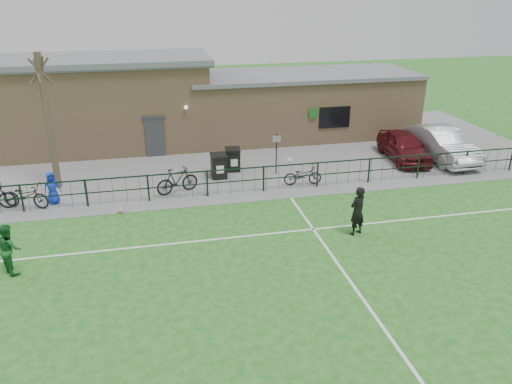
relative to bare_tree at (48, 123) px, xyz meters
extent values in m
plane|color=#1E5D1B|center=(8.00, -10.50, -3.00)|extent=(90.00, 90.00, 0.00)
cube|color=slate|center=(8.00, 3.00, -2.99)|extent=(34.00, 13.00, 0.02)
cube|color=white|center=(8.00, -2.70, -3.00)|extent=(28.00, 0.10, 0.01)
cube|color=white|center=(8.00, -6.50, -3.00)|extent=(28.00, 0.10, 0.01)
cube|color=white|center=(10.00, -10.50, -3.00)|extent=(0.10, 16.00, 0.01)
cube|color=black|center=(8.00, -2.50, -2.40)|extent=(28.00, 0.10, 1.20)
cylinder|color=#46392A|center=(0.00, 0.00, 0.00)|extent=(0.30, 0.30, 6.00)
cube|color=black|center=(7.32, -0.35, -2.45)|extent=(0.70, 0.80, 1.06)
cube|color=black|center=(8.13, 0.47, -2.46)|extent=(0.76, 0.84, 1.03)
cylinder|color=black|center=(10.10, -0.46, -1.98)|extent=(0.06, 0.06, 2.00)
imported|color=#4A0D13|center=(17.12, 0.15, -2.25)|extent=(2.14, 4.45, 1.46)
imported|color=#A9ABB1|center=(19.06, -0.21, -2.15)|extent=(1.95, 5.12, 1.67)
imported|color=black|center=(-0.94, -2.10, -2.46)|extent=(2.11, 1.39, 1.05)
imported|color=black|center=(5.26, -1.86, -2.40)|extent=(2.00, 1.14, 1.16)
imported|color=black|center=(10.93, -2.11, -2.52)|extent=(1.78, 0.74, 0.91)
imported|color=#1435C2|center=(0.08, -1.89, -2.28)|extent=(0.80, 0.67, 1.40)
imported|color=black|center=(11.41, -7.18, -2.06)|extent=(0.81, 0.69, 1.88)
sphere|color=white|center=(9.80, -3.71, -1.17)|extent=(0.22, 0.22, 0.22)
imported|color=#195A27|center=(-0.40, -7.26, -2.16)|extent=(0.96, 1.02, 1.67)
sphere|color=silver|center=(2.83, -3.44, -2.88)|extent=(0.24, 0.24, 0.24)
cube|color=tan|center=(8.00, 6.00, -1.25)|extent=(24.00, 5.00, 3.50)
cube|color=tan|center=(1.76, 6.00, 1.10)|extent=(11.52, 5.00, 1.20)
cube|color=slate|center=(1.76, 6.00, 1.82)|extent=(12.02, 5.40, 0.28)
cube|color=slate|center=(13.28, 6.00, 0.60)|extent=(13.44, 5.30, 0.22)
cube|color=#383A3D|center=(4.50, 3.47, -1.95)|extent=(1.00, 0.08, 2.10)
cube|color=black|center=(14.50, 3.47, -1.40)|extent=(1.80, 0.08, 1.20)
cube|color=#19661E|center=(13.20, 3.42, -1.10)|extent=(0.45, 0.04, 0.55)
camera|label=1|loc=(4.29, -22.47, 5.61)|focal=35.00mm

